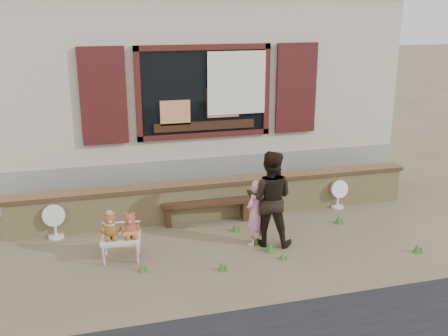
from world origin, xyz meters
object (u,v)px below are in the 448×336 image
object	(u,v)px
bench	(206,206)
teddy_bear_right	(130,224)
teddy_bear_left	(110,225)
folding_chair	(121,239)
adult	(270,198)
child	(255,213)

from	to	relation	value
bench	teddy_bear_right	world-z (taller)	teddy_bear_right
teddy_bear_left	folding_chair	bearing A→B (deg)	0.00
teddy_bear_left	adult	distance (m)	2.40
bench	child	distance (m)	1.22
bench	teddy_bear_left	distance (m)	1.96
folding_chair	teddy_bear_left	world-z (taller)	teddy_bear_left
bench	adult	distance (m)	1.40
teddy_bear_left	adult	size ratio (longest dim) A/B	0.27
bench	folding_chair	xyz separation A→B (m)	(-1.52, -1.03, 0.03)
teddy_bear_right	adult	xyz separation A→B (m)	(2.11, -0.06, 0.21)
bench	teddy_bear_left	world-z (taller)	teddy_bear_left
bench	adult	size ratio (longest dim) A/B	1.03
adult	child	bearing A→B (deg)	19.57
teddy_bear_left	child	xyz separation A→B (m)	(2.17, -0.07, -0.02)
folding_chair	adult	bearing A→B (deg)	5.81
folding_chair	child	xyz separation A→B (m)	(2.03, -0.05, 0.21)
bench	teddy_bear_left	size ratio (longest dim) A/B	3.81
bench	teddy_bear_right	xyz separation A→B (m)	(-1.38, -1.05, 0.25)
child	adult	xyz separation A→B (m)	(0.22, -0.02, 0.22)
folding_chair	child	distance (m)	2.04
folding_chair	adult	xyz separation A→B (m)	(2.25, -0.08, 0.43)
teddy_bear_left	teddy_bear_right	world-z (taller)	teddy_bear_left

